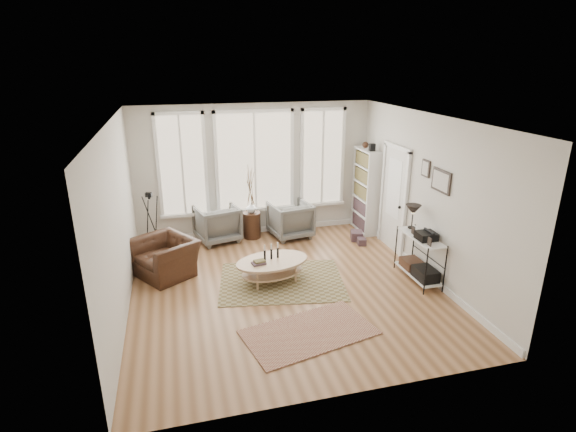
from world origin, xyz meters
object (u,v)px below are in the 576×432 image
object	(u,v)px
coffee_table	(272,265)
side_table	(251,204)
armchair_left	(217,223)
accent_chair	(165,257)
bookcase	(366,191)
armchair_right	(290,220)
low_shelf	(419,253)

from	to	relation	value
coffee_table	side_table	bearing A→B (deg)	89.18
coffee_table	armchair_left	world-z (taller)	armchair_left
accent_chair	armchair_left	bearing A→B (deg)	108.61
bookcase	coffee_table	world-z (taller)	bookcase
armchair_right	side_table	size ratio (longest dim) A/B	0.53
coffee_table	armchair_right	distance (m)	2.20
side_table	accent_chair	size ratio (longest dim) A/B	1.54
low_shelf	armchair_right	distance (m)	3.10
coffee_table	armchair_right	bearing A→B (deg)	66.65
low_shelf	armchair_left	size ratio (longest dim) A/B	1.49
low_shelf	armchair_left	bearing A→B (deg)	140.18
coffee_table	armchair_left	distance (m)	2.29
coffee_table	armchair_left	bearing A→B (deg)	108.64
armchair_left	armchair_right	distance (m)	1.61
low_shelf	coffee_table	xyz separation A→B (m)	(-2.56, 0.58, -0.19)
bookcase	armchair_left	size ratio (longest dim) A/B	2.35
bookcase	low_shelf	distance (m)	2.56
armchair_left	side_table	size ratio (longest dim) A/B	0.54
low_shelf	accent_chair	bearing A→B (deg)	162.92
side_table	low_shelf	bearing A→B (deg)	-47.34
bookcase	accent_chair	size ratio (longest dim) A/B	1.95
bookcase	coffee_table	bearing A→B (deg)	-143.38
armchair_right	armchair_left	bearing A→B (deg)	-15.22
bookcase	side_table	xyz separation A→B (m)	(-2.59, 0.22, -0.17)
low_shelf	armchair_left	world-z (taller)	low_shelf
coffee_table	accent_chair	size ratio (longest dim) A/B	1.36
bookcase	side_table	bearing A→B (deg)	175.03
bookcase	accent_chair	xyz separation A→B (m)	(-4.44, -1.17, -0.61)
armchair_right	coffee_table	bearing A→B (deg)	56.88
low_shelf	side_table	distance (m)	3.74
low_shelf	accent_chair	xyz separation A→B (m)	(-4.39, 1.35, -0.17)
low_shelf	accent_chair	world-z (taller)	low_shelf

